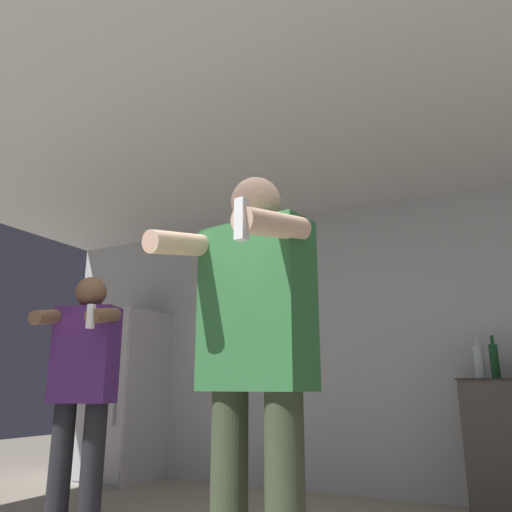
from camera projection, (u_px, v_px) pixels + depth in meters
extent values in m
cube|color=#B2B7BC|center=(368.00, 342.00, 4.45)|extent=(7.00, 0.06, 2.55)
cube|color=silver|center=(294.00, 129.00, 3.36)|extent=(7.00, 3.75, 0.05)
cube|color=silver|center=(126.00, 393.00, 5.09)|extent=(0.60, 0.67, 1.65)
cube|color=#B6B6BB|center=(101.00, 394.00, 4.79)|extent=(0.58, 0.01, 1.58)
cylinder|color=#99999E|center=(116.00, 385.00, 4.71)|extent=(0.02, 0.02, 0.74)
cylinder|color=#194723|center=(495.00, 361.00, 3.72)|extent=(0.06, 0.06, 0.25)
cylinder|color=#194723|center=(492.00, 340.00, 3.76)|extent=(0.02, 0.02, 0.07)
sphere|color=silver|center=(491.00, 335.00, 3.77)|extent=(0.03, 0.03, 0.03)
cylinder|color=silver|center=(479.00, 362.00, 3.76)|extent=(0.07, 0.07, 0.24)
cylinder|color=silver|center=(477.00, 342.00, 3.80)|extent=(0.03, 0.03, 0.05)
sphere|color=silver|center=(477.00, 339.00, 3.81)|extent=(0.03, 0.03, 0.03)
cube|color=#2D6B38|center=(256.00, 306.00, 1.96)|extent=(0.47, 0.27, 0.65)
sphere|color=beige|center=(256.00, 203.00, 2.07)|extent=(0.21, 0.21, 0.21)
cylinder|color=beige|center=(186.00, 244.00, 2.00)|extent=(0.15, 0.40, 0.16)
cylinder|color=beige|center=(274.00, 225.00, 1.76)|extent=(0.15, 0.40, 0.16)
cube|color=white|center=(242.00, 219.00, 1.60)|extent=(0.04, 0.04, 0.14)
cylinder|color=black|center=(60.00, 472.00, 2.98)|extent=(0.13, 0.13, 0.79)
cylinder|color=black|center=(92.00, 473.00, 2.94)|extent=(0.13, 0.13, 0.79)
cube|color=#4C236B|center=(86.00, 354.00, 3.14)|extent=(0.42, 0.30, 0.59)
sphere|color=brown|center=(91.00, 292.00, 3.24)|extent=(0.20, 0.20, 0.20)
cylinder|color=brown|center=(50.00, 317.00, 3.08)|extent=(0.18, 0.33, 0.14)
cylinder|color=brown|center=(103.00, 315.00, 3.02)|extent=(0.18, 0.33, 0.14)
cube|color=white|center=(91.00, 316.00, 2.87)|extent=(0.04, 0.04, 0.14)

